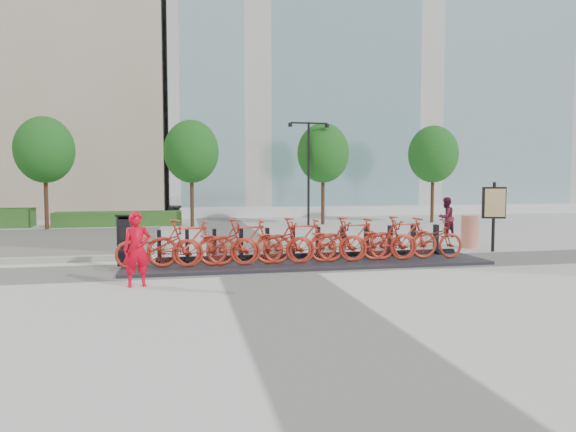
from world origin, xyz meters
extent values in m
plane|color=beige|center=(0.00, 0.00, 0.00)|extent=(120.00, 120.00, 0.00)
cube|color=teal|center=(14.00, 26.00, 12.00)|extent=(32.00, 16.00, 24.00)
cube|color=#2B4D21|center=(-5.00, 13.20, 0.35)|extent=(6.00, 1.20, 0.70)
cylinder|color=brown|center=(-8.00, 12.00, 1.50)|extent=(0.18, 0.18, 3.00)
ellipsoid|color=#206F25|center=(-8.00, 12.00, 3.60)|extent=(2.60, 2.60, 2.99)
cylinder|color=brown|center=(-1.50, 12.00, 1.50)|extent=(0.18, 0.18, 3.00)
ellipsoid|color=#206F25|center=(-1.50, 12.00, 3.60)|extent=(2.60, 2.60, 2.99)
cylinder|color=brown|center=(5.00, 12.00, 1.50)|extent=(0.18, 0.18, 3.00)
ellipsoid|color=#206F25|center=(5.00, 12.00, 3.60)|extent=(2.60, 2.60, 2.99)
cylinder|color=brown|center=(11.00, 12.00, 1.50)|extent=(0.18, 0.18, 3.00)
ellipsoid|color=#206F25|center=(11.00, 12.00, 3.60)|extent=(2.60, 2.60, 2.99)
cylinder|color=black|center=(4.00, 11.00, 2.50)|extent=(0.12, 0.12, 5.00)
cube|color=black|center=(3.55, 11.00, 4.95)|extent=(0.90, 0.08, 0.08)
cube|color=black|center=(4.45, 11.00, 4.95)|extent=(0.90, 0.08, 0.08)
cylinder|color=black|center=(3.10, 11.00, 4.85)|extent=(0.20, 0.20, 0.18)
cylinder|color=black|center=(4.90, 11.00, 4.85)|extent=(0.20, 0.20, 0.18)
cube|color=#25242B|center=(1.30, 0.30, 0.04)|extent=(9.60, 2.40, 0.08)
imported|color=#B12D1C|center=(-2.60, -0.05, 0.61)|extent=(2.04, 0.71, 1.07)
imported|color=#B12D1C|center=(-1.88, -0.05, 0.67)|extent=(1.98, 0.56, 1.19)
imported|color=#B12D1C|center=(-1.16, -0.05, 0.61)|extent=(2.04, 0.71, 1.07)
imported|color=#B12D1C|center=(-0.44, -0.05, 0.67)|extent=(1.98, 0.56, 1.19)
imported|color=#B12D1C|center=(0.28, -0.05, 0.61)|extent=(2.04, 0.71, 1.07)
imported|color=#B12D1C|center=(1.00, -0.05, 0.67)|extent=(1.98, 0.56, 1.19)
imported|color=#B12D1C|center=(1.72, -0.05, 0.61)|extent=(2.04, 0.71, 1.07)
imported|color=#B12D1C|center=(2.44, -0.05, 0.67)|extent=(1.98, 0.56, 1.19)
imported|color=#B12D1C|center=(3.16, -0.05, 0.61)|extent=(2.04, 0.71, 1.07)
imported|color=#B12D1C|center=(3.88, -0.05, 0.67)|extent=(1.98, 0.56, 1.19)
imported|color=#B12D1C|center=(4.60, -0.05, 0.61)|extent=(2.04, 0.71, 1.07)
cube|color=black|center=(-3.42, 0.44, 0.67)|extent=(0.37, 0.33, 1.18)
cube|color=black|center=(-3.42, 0.44, 1.30)|extent=(0.44, 0.38, 0.15)
cube|color=black|center=(-3.42, 0.28, 0.90)|extent=(0.24, 0.05, 0.33)
imported|color=red|center=(-2.95, -1.87, 0.79)|extent=(0.63, 0.48, 1.57)
imported|color=#541729|center=(8.15, 5.38, 0.78)|extent=(0.92, 0.82, 1.57)
cylinder|color=#FF3A08|center=(7.33, 2.34, 0.53)|extent=(0.65, 0.65, 1.07)
cylinder|color=black|center=(7.53, 1.34, 1.09)|extent=(0.10, 0.10, 2.17)
cube|color=black|center=(7.53, 1.34, 1.53)|extent=(0.71, 0.32, 0.99)
cube|color=tan|center=(7.53, 1.28, 1.53)|extent=(0.59, 0.21, 0.87)
camera|label=1|loc=(-2.03, -12.96, 2.23)|focal=32.00mm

